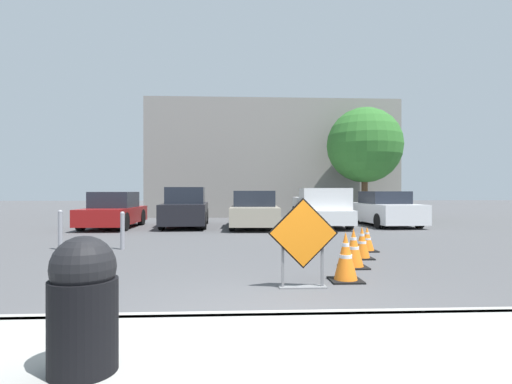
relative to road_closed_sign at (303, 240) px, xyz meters
name	(u,v)px	position (x,y,z in m)	size (l,w,h in m)	color
ground_plane	(246,233)	(-0.66, 8.32, -0.74)	(96.00, 96.00, 0.00)	#4C4C4F
sidewalk_strip	(281,362)	(-0.66, -2.81, -0.67)	(24.38, 2.26, 0.14)	#999993
curb_lip	(270,319)	(-0.66, -1.68, -0.67)	(24.38, 0.20, 0.14)	#999993
road_closed_sign	(303,240)	(0.00, 0.00, 0.00)	(1.10, 0.20, 1.41)	black
traffic_cone_nearest	(346,257)	(0.80, 0.45, -0.34)	(0.53, 0.53, 0.83)	black
traffic_cone_second	(354,248)	(1.27, 1.60, -0.37)	(0.53, 0.53, 0.77)	black
traffic_cone_third	(362,243)	(1.77, 2.61, -0.39)	(0.46, 0.46, 0.72)	black
traffic_cone_fourth	(367,239)	(2.24, 3.68, -0.45)	(0.47, 0.47, 0.61)	black
parked_car_nearest	(114,211)	(-6.05, 10.47, -0.07)	(1.87, 4.18, 1.47)	maroon
parked_car_second	(186,209)	(-3.17, 10.89, 0.02)	(1.98, 4.47, 1.67)	black
parked_car_third	(254,211)	(-0.29, 10.27, -0.04)	(2.02, 4.45, 1.52)	#A39984
pickup_truck	(321,209)	(2.56, 10.58, -0.01)	(2.32, 5.24, 1.62)	silver
parked_car_fourth	(385,210)	(5.46, 10.96, -0.05)	(2.12, 4.32, 1.49)	silver
trash_bin	(83,303)	(-2.20, -3.05, -0.08)	(0.51, 0.51, 1.03)	black
bollard_nearest	(122,229)	(-3.97, 4.31, -0.23)	(0.12, 0.12, 0.98)	gray
bollard_second	(60,229)	(-5.54, 4.31, -0.20)	(0.12, 0.12, 1.03)	gray
building_facade_backdrop	(271,161)	(1.15, 18.92, 2.67)	(14.72, 5.00, 6.83)	gray
street_tree_behind_lot	(365,145)	(5.65, 14.29, 3.14)	(3.90, 3.90, 5.85)	#513823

